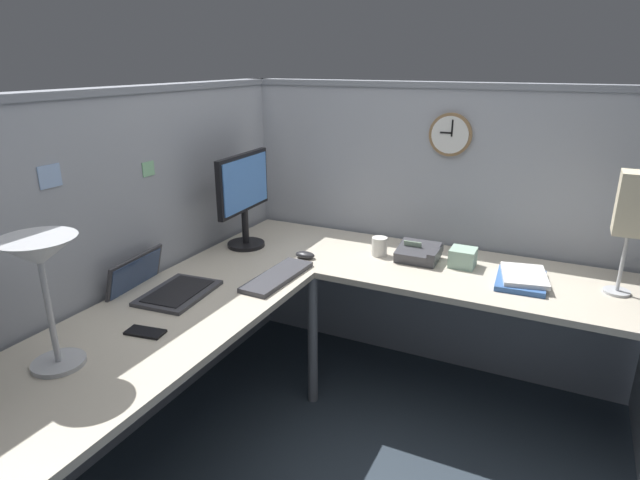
{
  "coord_description": "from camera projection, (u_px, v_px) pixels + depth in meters",
  "views": [
    {
      "loc": [
        -1.92,
        -0.89,
        1.69
      ],
      "look_at": [
        0.07,
        0.08,
        0.92
      ],
      "focal_mm": 29.5,
      "sensor_mm": 36.0,
      "label": 1
    }
  ],
  "objects": [
    {
      "name": "desk",
      "position": [
        324.0,
        325.0,
        2.2
      ],
      "size": [
        2.35,
        2.15,
        0.73
      ],
      "color": "beige",
      "rests_on": "ground"
    },
    {
      "name": "keyboard",
      "position": [
        278.0,
        276.0,
        2.42
      ],
      "size": [
        0.43,
        0.16,
        0.02
      ],
      "primitive_type": "cube",
      "rotation": [
        0.0,
        0.0,
        -0.04
      ],
      "color": "#38383D",
      "rests_on": "desk"
    },
    {
      "name": "laptop",
      "position": [
        159.0,
        286.0,
        2.28
      ],
      "size": [
        0.37,
        0.41,
        0.22
      ],
      "color": "#38383D",
      "rests_on": "desk"
    },
    {
      "name": "coffee_mug",
      "position": [
        379.0,
        246.0,
        2.7
      ],
      "size": [
        0.08,
        0.08,
        0.1
      ],
      "primitive_type": "cylinder",
      "color": "silver",
      "rests_on": "desk"
    },
    {
      "name": "pinned_note_leftmost",
      "position": [
        148.0,
        169.0,
        2.35
      ],
      "size": [
        0.07,
        0.0,
        0.06
      ],
      "primitive_type": "cube",
      "color": "#8CCC99"
    },
    {
      "name": "book_stack",
      "position": [
        522.0,
        278.0,
        2.37
      ],
      "size": [
        0.31,
        0.24,
        0.04
      ],
      "color": "#335999",
      "rests_on": "desk"
    },
    {
      "name": "ground_plane",
      "position": [
        328.0,
        426.0,
        2.55
      ],
      "size": [
        6.8,
        6.8,
        0.0
      ],
      "primitive_type": "plane",
      "color": "#2D3842"
    },
    {
      "name": "desk_lamp_dome",
      "position": [
        40.0,
        263.0,
        1.62
      ],
      "size": [
        0.24,
        0.24,
        0.44
      ],
      "color": "#B7BABF",
      "rests_on": "desk"
    },
    {
      "name": "wall_clock",
      "position": [
        450.0,
        135.0,
        2.69
      ],
      "size": [
        0.04,
        0.22,
        0.22
      ],
      "color": "olive"
    },
    {
      "name": "office_phone",
      "position": [
        420.0,
        254.0,
        2.63
      ],
      "size": [
        0.19,
        0.21,
        0.11
      ],
      "color": "#38383D",
      "rests_on": "desk"
    },
    {
      "name": "tissue_box",
      "position": [
        463.0,
        258.0,
        2.55
      ],
      "size": [
        0.12,
        0.12,
        0.09
      ],
      "primitive_type": "cube",
      "color": "#8CAD99",
      "rests_on": "desk"
    },
    {
      "name": "desk_lamp_paper",
      "position": [
        634.0,
        207.0,
        2.15
      ],
      "size": [
        0.13,
        0.13,
        0.53
      ],
      "color": "#B7BABF",
      "rests_on": "desk"
    },
    {
      "name": "monitor",
      "position": [
        244.0,
        193.0,
        2.75
      ],
      "size": [
        0.46,
        0.2,
        0.5
      ],
      "color": "black",
      "rests_on": "desk"
    },
    {
      "name": "pinned_note_middle",
      "position": [
        50.0,
        176.0,
        1.91
      ],
      "size": [
        0.09,
        0.0,
        0.08
      ],
      "primitive_type": "cube",
      "color": "#99B7E5"
    },
    {
      "name": "cubicle_wall_back",
      "position": [
        117.0,
        271.0,
        2.34
      ],
      "size": [
        2.57,
        0.12,
        1.58
      ],
      "color": "#999EA8",
      "rests_on": "ground"
    },
    {
      "name": "computer_mouse",
      "position": [
        305.0,
        255.0,
        2.67
      ],
      "size": [
        0.06,
        0.1,
        0.03
      ],
      "primitive_type": "ellipsoid",
      "color": "#232326",
      "rests_on": "desk"
    },
    {
      "name": "cubicle_wall_right",
      "position": [
        437.0,
        229.0,
        2.92
      ],
      "size": [
        0.12,
        2.37,
        1.58
      ],
      "color": "#999EA8",
      "rests_on": "ground"
    },
    {
      "name": "cell_phone",
      "position": [
        145.0,
        332.0,
        1.94
      ],
      "size": [
        0.09,
        0.15,
        0.01
      ],
      "primitive_type": "cube",
      "rotation": [
        0.0,
        0.0,
        0.15
      ],
      "color": "black",
      "rests_on": "desk"
    }
  ]
}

